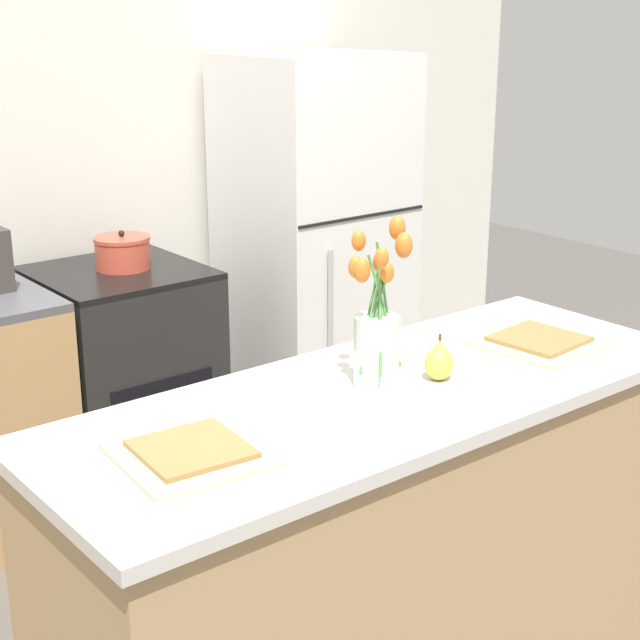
{
  "coord_description": "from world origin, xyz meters",
  "views": [
    {
      "loc": [
        -1.54,
        -1.67,
        1.86
      ],
      "look_at": [
        0.0,
        0.25,
        1.06
      ],
      "focal_mm": 55.0,
      "sensor_mm": 36.0,
      "label": 1
    }
  ],
  "objects_px": {
    "flower_vase": "(378,331)",
    "plate_setting_right": "(539,341)",
    "refrigerator": "(314,249)",
    "stove_range": "(125,381)",
    "cooking_pot": "(123,252)",
    "plate_setting_left": "(191,452)",
    "pear_figurine": "(439,362)"
  },
  "relations": [
    {
      "from": "flower_vase",
      "to": "plate_setting_right",
      "type": "height_order",
      "value": "flower_vase"
    },
    {
      "from": "flower_vase",
      "to": "refrigerator",
      "type": "bearing_deg",
      "value": 56.41
    },
    {
      "from": "stove_range",
      "to": "cooking_pot",
      "type": "distance_m",
      "value": 0.51
    },
    {
      "from": "plate_setting_left",
      "to": "cooking_pot",
      "type": "xyz_separation_m",
      "value": [
        0.7,
        1.63,
        0.01
      ]
    },
    {
      "from": "plate_setting_right",
      "to": "stove_range",
      "type": "bearing_deg",
      "value": 106.2
    },
    {
      "from": "refrigerator",
      "to": "plate_setting_right",
      "type": "height_order",
      "value": "refrigerator"
    },
    {
      "from": "cooking_pot",
      "to": "flower_vase",
      "type": "bearing_deg",
      "value": -94.5
    },
    {
      "from": "refrigerator",
      "to": "plate_setting_right",
      "type": "xyz_separation_m",
      "value": [
        -0.48,
        -1.62,
        0.12
      ]
    },
    {
      "from": "plate_setting_left",
      "to": "flower_vase",
      "type": "bearing_deg",
      "value": 4.93
    },
    {
      "from": "plate_setting_right",
      "to": "refrigerator",
      "type": "bearing_deg",
      "value": 73.61
    },
    {
      "from": "refrigerator",
      "to": "flower_vase",
      "type": "relative_size",
      "value": 3.9
    },
    {
      "from": "refrigerator",
      "to": "pear_figurine",
      "type": "relative_size",
      "value": 13.5
    },
    {
      "from": "pear_figurine",
      "to": "cooking_pot",
      "type": "bearing_deg",
      "value": 91.06
    },
    {
      "from": "plate_setting_left",
      "to": "cooking_pot",
      "type": "bearing_deg",
      "value": 66.76
    },
    {
      "from": "stove_range",
      "to": "plate_setting_left",
      "type": "bearing_deg",
      "value": -112.47
    },
    {
      "from": "refrigerator",
      "to": "pear_figurine",
      "type": "xyz_separation_m",
      "value": [
        -0.89,
        -1.64,
        0.16
      ]
    },
    {
      "from": "stove_range",
      "to": "cooking_pot",
      "type": "relative_size",
      "value": 4.23
    },
    {
      "from": "stove_range",
      "to": "refrigerator",
      "type": "distance_m",
      "value": 1.02
    },
    {
      "from": "plate_setting_left",
      "to": "refrigerator",
      "type": "bearing_deg",
      "value": 45.05
    },
    {
      "from": "refrigerator",
      "to": "plate_setting_right",
      "type": "relative_size",
      "value": 5.03
    },
    {
      "from": "refrigerator",
      "to": "flower_vase",
      "type": "distance_m",
      "value": 1.91
    },
    {
      "from": "stove_range",
      "to": "refrigerator",
      "type": "relative_size",
      "value": 0.54
    },
    {
      "from": "pear_figurine",
      "to": "plate_setting_right",
      "type": "bearing_deg",
      "value": 1.76
    },
    {
      "from": "refrigerator",
      "to": "flower_vase",
      "type": "bearing_deg",
      "value": -123.59
    },
    {
      "from": "stove_range",
      "to": "flower_vase",
      "type": "bearing_deg",
      "value": -93.49
    },
    {
      "from": "flower_vase",
      "to": "pear_figurine",
      "type": "bearing_deg",
      "value": -21.94
    },
    {
      "from": "cooking_pot",
      "to": "stove_range",
      "type": "bearing_deg",
      "value": -167.06
    },
    {
      "from": "pear_figurine",
      "to": "cooking_pot",
      "type": "distance_m",
      "value": 1.64
    },
    {
      "from": "pear_figurine",
      "to": "plate_setting_left",
      "type": "height_order",
      "value": "pear_figurine"
    },
    {
      "from": "refrigerator",
      "to": "cooking_pot",
      "type": "relative_size",
      "value": 7.82
    },
    {
      "from": "pear_figurine",
      "to": "plate_setting_left",
      "type": "bearing_deg",
      "value": 179.01
    },
    {
      "from": "stove_range",
      "to": "pear_figurine",
      "type": "height_order",
      "value": "pear_figurine"
    }
  ]
}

